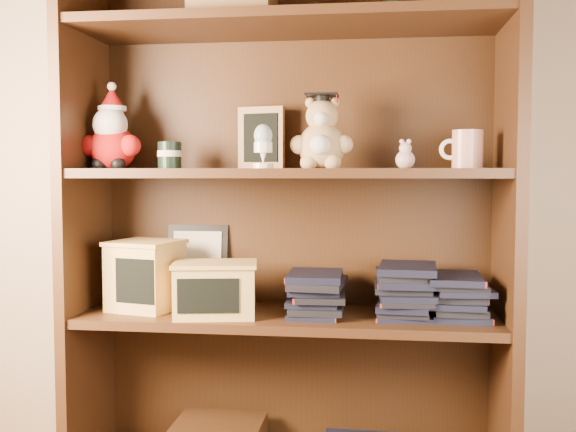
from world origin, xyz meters
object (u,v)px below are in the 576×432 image
object	(u,v)px
grad_teddy_bear	(322,139)
teacher_mug	(467,149)
bookcase	(289,229)
treats_box	(146,275)

from	to	relation	value
grad_teddy_bear	teacher_mug	size ratio (longest dim) A/B	1.82
bookcase	teacher_mug	size ratio (longest dim) A/B	14.03
bookcase	grad_teddy_bear	bearing A→B (deg)	-30.81
treats_box	teacher_mug	bearing A→B (deg)	0.06
bookcase	grad_teddy_bear	distance (m)	0.27
grad_teddy_bear	treats_box	world-z (taller)	grad_teddy_bear
grad_teddy_bear	teacher_mug	xyz separation A→B (m)	(0.38, 0.01, -0.03)
grad_teddy_bear	treats_box	bearing A→B (deg)	179.38
grad_teddy_bear	treats_box	distance (m)	0.63
treats_box	bookcase	bearing A→B (deg)	7.23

